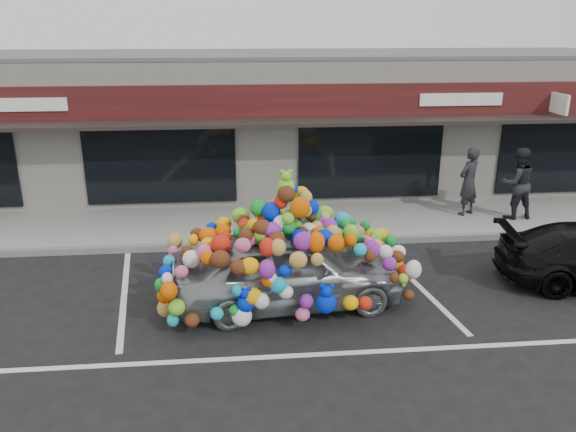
{
  "coord_description": "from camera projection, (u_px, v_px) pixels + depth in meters",
  "views": [
    {
      "loc": [
        -0.86,
        -10.21,
        5.14
      ],
      "look_at": [
        0.22,
        1.4,
        1.16
      ],
      "focal_mm": 35.0,
      "sensor_mm": 36.0,
      "label": 1
    }
  ],
  "objects": [
    {
      "name": "kerb",
      "position": [
        275.0,
        244.0,
        13.69
      ],
      "size": [
        26.0,
        0.18,
        0.16
      ],
      "primitive_type": "cube",
      "color": "slate",
      "rests_on": "ground"
    },
    {
      "name": "sidewalk",
      "position": [
        271.0,
        223.0,
        15.1
      ],
      "size": [
        26.0,
        3.0,
        0.15
      ],
      "primitive_type": "cube",
      "color": "gray",
      "rests_on": "ground"
    },
    {
      "name": "pedestrian_b",
      "position": [
        517.0,
        183.0,
        15.03
      ],
      "size": [
        0.97,
        0.78,
        1.94
      ],
      "primitive_type": "imported",
      "rotation": [
        0.0,
        0.0,
        3.19
      ],
      "color": "black",
      "rests_on": "sidewalk"
    },
    {
      "name": "toy_car",
      "position": [
        288.0,
        260.0,
        10.62
      ],
      "size": [
        3.16,
        4.83,
        2.72
      ],
      "rotation": [
        0.0,
        0.0,
        1.67
      ],
      "color": "gray",
      "rests_on": "ground"
    },
    {
      "name": "pedestrian_a",
      "position": [
        469.0,
        182.0,
        15.3
      ],
      "size": [
        0.82,
        0.74,
        1.88
      ],
      "primitive_type": "imported",
      "rotation": [
        0.0,
        0.0,
        3.7
      ],
      "color": "black",
      "rests_on": "sidewalk"
    },
    {
      "name": "parking_stripe_left",
      "position": [
        124.0,
        295.0,
        11.27
      ],
      "size": [
        0.73,
        4.37,
        0.01
      ],
      "primitive_type": "cube",
      "rotation": [
        0.0,
        0.0,
        0.14
      ],
      "color": "silver",
      "rests_on": "ground"
    },
    {
      "name": "shop_building",
      "position": [
        262.0,
        120.0,
        18.62
      ],
      "size": [
        24.0,
        7.2,
        4.31
      ],
      "color": "silver",
      "rests_on": "ground"
    },
    {
      "name": "ground",
      "position": [
        284.0,
        293.0,
        11.36
      ],
      "size": [
        90.0,
        90.0,
        0.0
      ],
      "primitive_type": "plane",
      "color": "black",
      "rests_on": "ground"
    },
    {
      "name": "lane_line",
      "position": [
        414.0,
        349.0,
        9.37
      ],
      "size": [
        14.0,
        0.12,
        0.01
      ],
      "primitive_type": "cube",
      "color": "silver",
      "rests_on": "ground"
    },
    {
      "name": "parking_stripe_mid",
      "position": [
        415.0,
        283.0,
        11.79
      ],
      "size": [
        0.73,
        4.37,
        0.01
      ],
      "primitive_type": "cube",
      "rotation": [
        0.0,
        0.0,
        0.14
      ],
      "color": "silver",
      "rests_on": "ground"
    }
  ]
}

